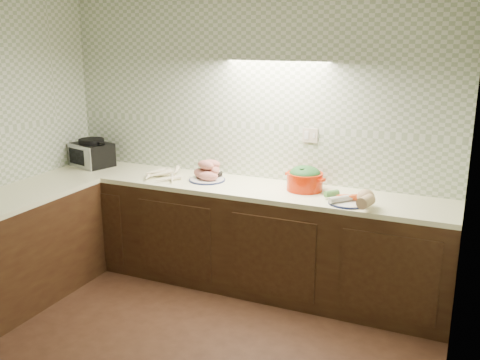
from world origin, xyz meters
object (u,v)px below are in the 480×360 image
at_px(parsnip_pile, 163,174).
at_px(dutch_oven, 305,178).
at_px(veg_plate, 356,199).
at_px(toaster_oven, 92,153).
at_px(sweet_potato_plate, 208,172).
at_px(onion_bowl, 214,173).

xyz_separation_m(parsnip_pile, dutch_oven, (1.28, 0.12, 0.07)).
xyz_separation_m(parsnip_pile, veg_plate, (1.75, -0.10, 0.02)).
distance_m(toaster_oven, sweet_potato_plate, 1.28).
xyz_separation_m(sweet_potato_plate, veg_plate, (1.34, -0.18, -0.03)).
bearing_deg(onion_bowl, sweet_potato_plate, -93.73).
relative_size(toaster_oven, parsnip_pile, 1.26).
relative_size(toaster_oven, onion_bowl, 3.19).
height_order(sweet_potato_plate, onion_bowl, sweet_potato_plate).
relative_size(parsnip_pile, onion_bowl, 2.54).
height_order(toaster_oven, sweet_potato_plate, toaster_oven).
relative_size(dutch_oven, veg_plate, 0.81).
relative_size(sweet_potato_plate, dutch_oven, 0.89).
height_order(sweet_potato_plate, veg_plate, sweet_potato_plate).
bearing_deg(parsnip_pile, dutch_oven, 5.56).
bearing_deg(sweet_potato_plate, onion_bowl, 86.27).
height_order(toaster_oven, dutch_oven, toaster_oven).
distance_m(toaster_oven, onion_bowl, 1.29).
xyz_separation_m(toaster_oven, onion_bowl, (1.28, 0.09, -0.09)).
bearing_deg(toaster_oven, dutch_oven, 17.61).
bearing_deg(dutch_oven, veg_plate, -7.72).
xyz_separation_m(onion_bowl, veg_plate, (1.33, -0.29, 0.01)).
height_order(toaster_oven, onion_bowl, toaster_oven).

